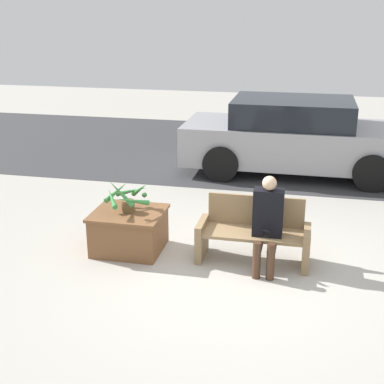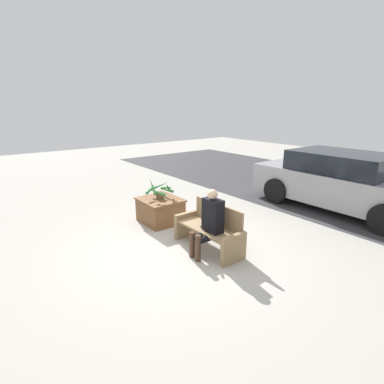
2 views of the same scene
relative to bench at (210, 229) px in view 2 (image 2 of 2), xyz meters
name	(u,v)px [view 2 (image 2 of 2)]	position (x,y,z in m)	size (l,w,h in m)	color
ground_plane	(185,249)	(-0.23, -0.42, -0.38)	(30.00, 30.00, 0.00)	#ADA89E
road_surface	(345,193)	(-0.23, 5.75, -0.37)	(20.00, 6.00, 0.01)	#38383A
bench	(210,229)	(0.00, 0.00, 0.00)	(1.47, 0.54, 0.84)	#8C704C
person_seated	(209,221)	(0.18, -0.18, 0.27)	(0.38, 0.57, 1.22)	black
planter_box	(160,209)	(-1.71, -0.05, -0.08)	(0.96, 0.86, 0.56)	brown
potted_plant	(160,190)	(-1.71, -0.05, 0.40)	(0.67, 0.65, 0.49)	brown
parked_car	(342,182)	(0.38, 4.16, 0.37)	(4.49, 1.98, 1.50)	#99999E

